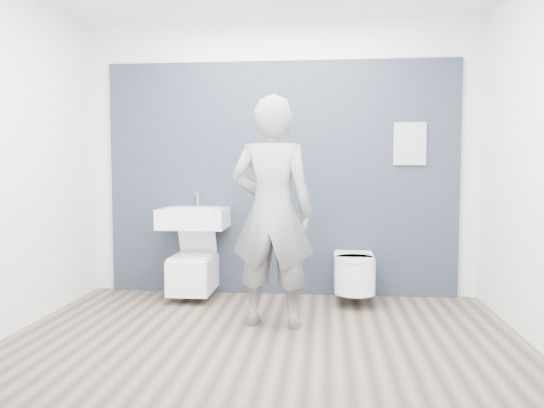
# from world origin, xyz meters

# --- Properties ---
(ground) EXTENTS (4.00, 4.00, 0.00)m
(ground) POSITION_xyz_m (0.00, 0.00, 0.00)
(ground) COLOR brown
(ground) RESTS_ON ground
(room_shell) EXTENTS (4.00, 4.00, 4.00)m
(room_shell) POSITION_xyz_m (0.00, 0.00, 1.74)
(room_shell) COLOR silver
(room_shell) RESTS_ON ground
(tile_wall) EXTENTS (3.60, 0.06, 2.40)m
(tile_wall) POSITION_xyz_m (0.00, 1.47, 0.00)
(tile_wall) COLOR black
(tile_wall) RESTS_ON ground
(washbasin) EXTENTS (0.66, 0.50, 0.50)m
(washbasin) POSITION_xyz_m (-0.85, 1.19, 0.82)
(washbasin) COLOR white
(washbasin) RESTS_ON ground
(toilet_square) EXTENTS (0.41, 0.59, 0.77)m
(toilet_square) POSITION_xyz_m (-0.85, 1.15, 0.28)
(toilet_square) COLOR white
(toilet_square) RESTS_ON ground
(toilet_rounded) EXTENTS (0.38, 0.65, 0.35)m
(toilet_rounded) POSITION_xyz_m (0.75, 1.11, 0.30)
(toilet_rounded) COLOR white
(toilet_rounded) RESTS_ON ground
(info_placard) EXTENTS (0.32, 0.03, 0.42)m
(info_placard) POSITION_xyz_m (1.30, 1.43, 0.00)
(info_placard) COLOR silver
(info_placard) RESTS_ON ground
(visitor) EXTENTS (0.73, 0.51, 1.90)m
(visitor) POSITION_xyz_m (0.03, 0.34, 0.95)
(visitor) COLOR slate
(visitor) RESTS_ON ground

